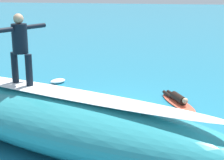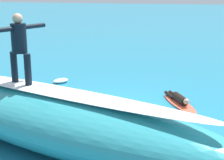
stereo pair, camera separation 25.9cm
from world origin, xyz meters
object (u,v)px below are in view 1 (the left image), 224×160
(surfboard_riding, at_px, (23,86))
(surfer_riding, at_px, (20,44))
(surfer_paddling, at_px, (177,97))
(surfboard_paddling, at_px, (178,103))

(surfboard_riding, distance_m, surfer_riding, 1.03)
(surfer_riding, height_order, surfer_paddling, surfer_riding)
(surfer_riding, relative_size, surfboard_paddling, 0.80)
(surfboard_paddling, bearing_deg, surfer_paddling, 180.00)
(surfboard_paddling, bearing_deg, surfboard_riding, -73.96)
(surfer_paddling, bearing_deg, surfboard_riding, -72.72)
(surfboard_riding, bearing_deg, surfer_paddling, -110.87)
(surfboard_riding, bearing_deg, surfer_riding, -37.43)
(surfboard_paddling, bearing_deg, surfer_riding, -73.96)
(surfboard_paddling, distance_m, surfer_paddling, 0.19)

